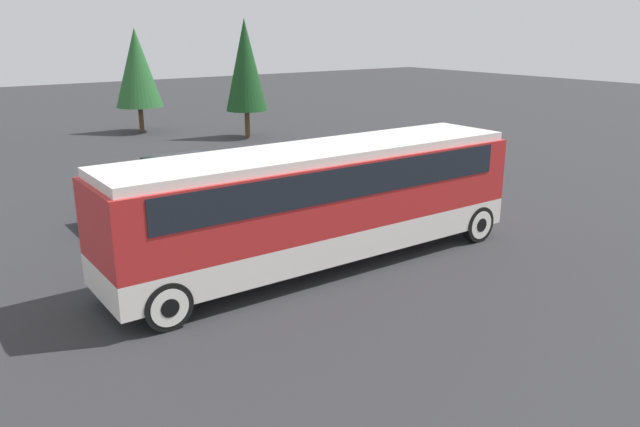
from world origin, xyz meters
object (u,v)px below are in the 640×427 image
Objects in this scene: parked_car_mid at (306,172)px; parked_car_far at (157,200)px; parked_car_near at (184,175)px; tour_bus at (323,195)px.

parked_car_far is (-5.97, -0.19, -0.09)m from parked_car_mid.
parked_car_near is 1.02× the size of parked_car_mid.
tour_bus is 2.52× the size of parked_car_mid.
parked_car_mid is at bearing -30.47° from parked_car_near.
parked_car_mid is at bearing 1.78° from parked_car_far.
parked_car_near reaches higher than parked_car_far.
tour_bus is 8.95m from parked_car_near.
parked_car_far is at bearing -178.22° from parked_car_mid.
tour_bus is at bearing -121.08° from parked_car_mid.
parked_car_far is at bearing 107.52° from tour_bus.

